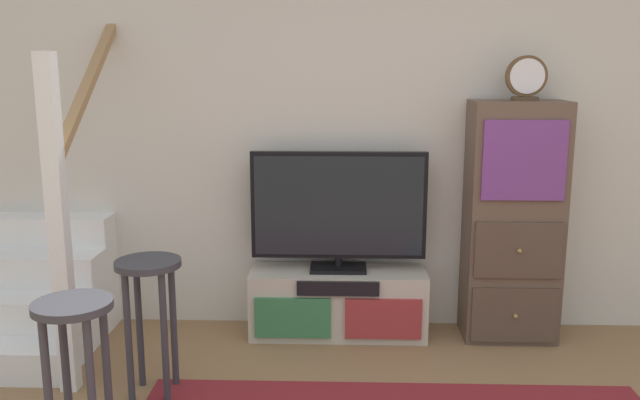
% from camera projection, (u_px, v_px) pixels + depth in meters
% --- Properties ---
extents(back_wall, '(6.40, 0.12, 2.70)m').
position_uv_depth(back_wall, '(385.00, 124.00, 4.34)').
color(back_wall, beige).
rests_on(back_wall, ground_plane).
extents(media_console, '(1.13, 0.38, 0.43)m').
position_uv_depth(media_console, '(338.00, 303.00, 4.31)').
color(media_console, '#BCB29E').
rests_on(media_console, ground_plane).
extents(television, '(1.11, 0.22, 0.77)m').
position_uv_depth(television, '(339.00, 208.00, 4.21)').
color(television, black).
rests_on(television, media_console).
extents(side_cabinet, '(0.58, 0.38, 1.52)m').
position_uv_depth(side_cabinet, '(513.00, 223.00, 4.18)').
color(side_cabinet, brown).
rests_on(side_cabinet, ground_plane).
extents(desk_clock, '(0.25, 0.08, 0.27)m').
position_uv_depth(desk_clock, '(526.00, 78.00, 3.98)').
color(desk_clock, '#4C3823').
rests_on(desk_clock, side_cabinet).
extents(staircase, '(1.00, 1.36, 2.20)m').
position_uv_depth(staircase, '(43.00, 276.00, 4.35)').
color(staircase, white).
rests_on(staircase, ground_plane).
extents(bar_stool_near, '(0.34, 0.34, 0.75)m').
position_uv_depth(bar_stool_near, '(75.00, 344.00, 2.87)').
color(bar_stool_near, '#333338').
rests_on(bar_stool_near, ground_plane).
extents(bar_stool_far, '(0.34, 0.34, 0.75)m').
position_uv_depth(bar_stool_far, '(150.00, 296.00, 3.46)').
color(bar_stool_far, '#333338').
rests_on(bar_stool_far, ground_plane).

